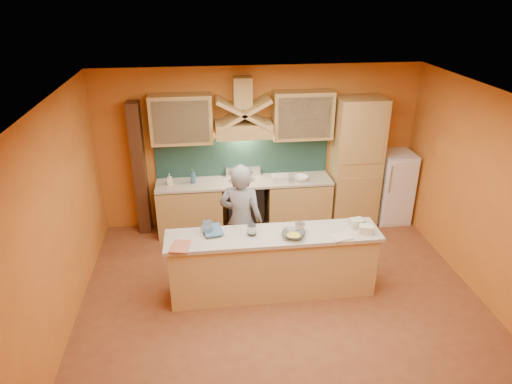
{
  "coord_description": "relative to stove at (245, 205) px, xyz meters",
  "views": [
    {
      "loc": [
        -0.99,
        -4.93,
        4.03
      ],
      "look_at": [
        -0.26,
        0.9,
        1.3
      ],
      "focal_mm": 32.0,
      "sensor_mm": 36.0,
      "label": 1
    }
  ],
  "objects": [
    {
      "name": "floor",
      "position": [
        0.3,
        -2.2,
        -0.45
      ],
      "size": [
        5.5,
        5.0,
        0.01
      ],
      "primitive_type": "cube",
      "color": "brown",
      "rests_on": "ground"
    },
    {
      "name": "ceiling",
      "position": [
        0.3,
        -2.2,
        2.35
      ],
      "size": [
        5.5,
        5.0,
        0.01
      ],
      "primitive_type": "cube",
      "color": "white",
      "rests_on": "wall_back"
    },
    {
      "name": "wall_back",
      "position": [
        0.3,
        0.3,
        0.95
      ],
      "size": [
        5.5,
        0.02,
        2.8
      ],
      "primitive_type": "cube",
      "color": "orange",
      "rests_on": "floor"
    },
    {
      "name": "wall_front",
      "position": [
        0.3,
        -4.7,
        0.95
      ],
      "size": [
        5.5,
        0.02,
        2.8
      ],
      "primitive_type": "cube",
      "color": "orange",
      "rests_on": "floor"
    },
    {
      "name": "wall_left",
      "position": [
        -2.45,
        -2.2,
        0.95
      ],
      "size": [
        0.02,
        5.0,
        2.8
      ],
      "primitive_type": "cube",
      "color": "orange",
      "rests_on": "floor"
    },
    {
      "name": "wall_right",
      "position": [
        3.05,
        -2.2,
        0.95
      ],
      "size": [
        0.02,
        5.0,
        2.8
      ],
      "primitive_type": "cube",
      "color": "orange",
      "rests_on": "floor"
    },
    {
      "name": "base_cabinet_left",
      "position": [
        -0.95,
        0.0,
        -0.02
      ],
      "size": [
        1.1,
        0.6,
        0.86
      ],
      "primitive_type": "cube",
      "color": "tan",
      "rests_on": "floor"
    },
    {
      "name": "base_cabinet_right",
      "position": [
        0.95,
        0.0,
        -0.02
      ],
      "size": [
        1.1,
        0.6,
        0.86
      ],
      "primitive_type": "cube",
      "color": "tan",
      "rests_on": "floor"
    },
    {
      "name": "counter_top",
      "position": [
        -0.0,
        0.0,
        0.45
      ],
      "size": [
        3.0,
        0.62,
        0.04
      ],
      "primitive_type": "cube",
      "color": "beige",
      "rests_on": "base_cabinet_left"
    },
    {
      "name": "stove",
      "position": [
        0.0,
        0.0,
        0.0
      ],
      "size": [
        0.6,
        0.58,
        0.9
      ],
      "primitive_type": "cube",
      "color": "black",
      "rests_on": "floor"
    },
    {
      "name": "backsplash",
      "position": [
        -0.0,
        0.28,
        0.8
      ],
      "size": [
        3.0,
        0.03,
        0.7
      ],
      "primitive_type": "cube",
      "color": "#193732",
      "rests_on": "wall_back"
    },
    {
      "name": "range_hood",
      "position": [
        0.0,
        0.05,
        1.37
      ],
      "size": [
        0.92,
        0.5,
        0.24
      ],
      "primitive_type": "cube",
      "color": "tan",
      "rests_on": "wall_back"
    },
    {
      "name": "hood_chimney",
      "position": [
        0.0,
        0.15,
        1.95
      ],
      "size": [
        0.3,
        0.3,
        0.5
      ],
      "primitive_type": "cube",
      "color": "tan",
      "rests_on": "wall_back"
    },
    {
      "name": "upper_cabinet_left",
      "position": [
        -1.0,
        0.12,
        1.55
      ],
      "size": [
        1.0,
        0.35,
        0.8
      ],
      "primitive_type": "cube",
      "color": "tan",
      "rests_on": "wall_back"
    },
    {
      "name": "upper_cabinet_right",
      "position": [
        1.0,
        0.12,
        1.55
      ],
      "size": [
        1.0,
        0.35,
        0.8
      ],
      "primitive_type": "cube",
      "color": "tan",
      "rests_on": "wall_back"
    },
    {
      "name": "pantry_column",
      "position": [
        1.95,
        0.0,
        0.7
      ],
      "size": [
        0.8,
        0.6,
        2.3
      ],
      "primitive_type": "cube",
      "color": "tan",
      "rests_on": "floor"
    },
    {
      "name": "fridge",
      "position": [
        2.7,
        0.0,
        0.2
      ],
      "size": [
        0.58,
        0.6,
        1.3
      ],
      "primitive_type": "cube",
      "color": "white",
      "rests_on": "floor"
    },
    {
      "name": "trim_column_left",
      "position": [
        -1.75,
        0.15,
        0.7
      ],
      "size": [
        0.2,
        0.3,
        2.3
      ],
      "primitive_type": "cube",
      "color": "#472816",
      "rests_on": "floor"
    },
    {
      "name": "island_body",
      "position": [
        0.2,
        -1.9,
        -0.01
      ],
      "size": [
        2.8,
        0.55,
        0.88
      ],
      "primitive_type": "cube",
      "color": "#E2BF73",
      "rests_on": "floor"
    },
    {
      "name": "island_top",
      "position": [
        0.2,
        -1.9,
        0.47
      ],
      "size": [
        2.9,
        0.62,
        0.05
      ],
      "primitive_type": "cube",
      "color": "beige",
      "rests_on": "island_body"
    },
    {
      "name": "person",
      "position": [
        -0.18,
        -1.35,
        0.43
      ],
      "size": [
        0.74,
        0.61,
        1.75
      ],
      "primitive_type": "imported",
      "rotation": [
        0.0,
        0.0,
        2.8
      ],
      "color": "gray",
      "rests_on": "floor"
    },
    {
      "name": "pot_large",
      "position": [
        -0.1,
        -0.0,
        0.53
      ],
      "size": [
        0.24,
        0.24,
        0.17
      ],
      "primitive_type": "cylinder",
      "rotation": [
        0.0,
        0.0,
        -0.06
      ],
      "color": "silver",
      "rests_on": "stove"
    },
    {
      "name": "pot_small",
      "position": [
        0.05,
        0.01,
        0.51
      ],
      "size": [
        0.18,
        0.18,
        0.12
      ],
      "primitive_type": "cylinder",
      "rotation": [
        0.0,
        0.0,
        0.01
      ],
      "color": "#B5B6BC",
      "rests_on": "stove"
    },
    {
      "name": "soap_bottle_a",
      "position": [
        -1.26,
        -0.02,
        0.57
      ],
      "size": [
        0.09,
        0.1,
        0.19
      ],
      "primitive_type": "imported",
      "rotation": [
        0.0,
        0.0,
        0.08
      ],
      "color": "white",
      "rests_on": "counter_top"
    },
    {
      "name": "soap_bottle_b",
      "position": [
        -0.87,
        0.01,
        0.59
      ],
      "size": [
        0.13,
        0.13,
        0.25
      ],
      "primitive_type": "imported",
      "rotation": [
        0.0,
        0.0,
        0.65
      ],
      "color": "#34668F",
      "rests_on": "counter_top"
    },
    {
      "name": "bowl_back",
      "position": [
        0.96,
        -0.11,
        0.51
      ],
      "size": [
        0.31,
        0.31,
        0.08
      ],
      "primitive_type": "imported",
      "rotation": [
        0.0,
        0.0,
        0.24
      ],
      "color": "white",
      "rests_on": "counter_top"
    },
    {
      "name": "dish_rack",
      "position": [
        0.6,
        -0.08,
        0.52
      ],
      "size": [
        0.28,
        0.22,
        0.1
      ],
      "primitive_type": "cube",
      "rotation": [
        0.0,
        0.0,
        -0.01
      ],
      "color": "silver",
      "rests_on": "counter_top"
    },
    {
      "name": "book_lower",
      "position": [
        -1.14,
        -2.07,
        0.51
      ],
      "size": [
        0.29,
        0.35,
        0.03
      ],
      "primitive_type": "imported",
      "rotation": [
        0.0,
        0.0,
        -0.22
      ],
      "color": "#BE6143",
      "rests_on": "island_top"
    },
    {
      "name": "book_upper",
      "position": [
        -0.73,
        -1.78,
        0.53
      ],
      "size": [
        0.3,
        0.37,
        0.03
      ],
      "primitive_type": "imported",
      "rotation": [
        0.0,
        0.0,
        0.16
      ],
      "color": "teal",
      "rests_on": "island_top"
    },
    {
      "name": "jar_large",
      "position": [
        -0.67,
        -1.78,
        0.58
      ],
      "size": [
        0.18,
        0.18,
        0.17
      ],
      "primitive_type": "cylinder",
      "rotation": [
        0.0,
        0.0,
        0.28
      ],
      "color": "silver",
      "rests_on": "island_top"
    },
    {
      "name": "jar_small",
      "position": [
        -0.09,
        -1.88,
        0.57
      ],
      "size": [
        0.14,
        0.14,
        0.14
      ],
      "primitive_type": "cylinder",
      "rotation": [
        0.0,
        0.0,
        0.19
      ],
      "color": "silver",
      "rests_on": "island_top"
    },
    {
      "name": "kitchen_scale",
      "position": [
        0.57,
        -1.87,
        0.54
      ],
      "size": [
        0.14,
        0.14,
        0.09
      ],
      "primitive_type": "cube",
      "rotation": [
        0.0,
        0.0,
        -0.31
      ],
      "color": "silver",
      "rests_on": "island_top"
    },
    {
      "name": "mixing_bowl",
      "position": [
        0.45,
        -2.01,
        0.53
      ],
      "size": [
        0.4,
        0.4,
        0.08
      ],
      "primitive_type": "imported",
      "rotation": [
        0.0,
        0.0,
        -0.37
      ],
      "color": "silver",
      "rests_on": "island_top"
    },
    {
      "name": "cloth",
      "position": [
        1.08,
        -2.1,
        0.5
      ],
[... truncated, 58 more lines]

